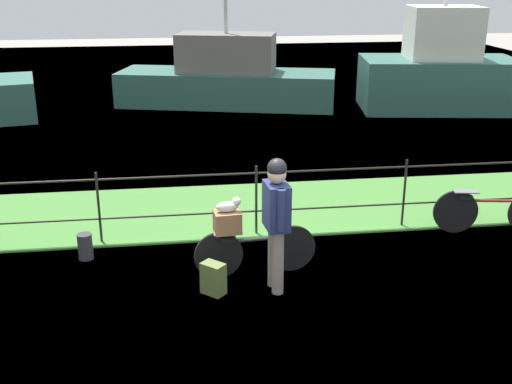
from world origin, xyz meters
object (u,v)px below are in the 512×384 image
bicycle_main (254,250)px  cyclist_person (276,213)px  moored_boat_far (439,72)px  moored_boat_near (227,79)px  mooring_bollard (85,246)px  backpack_on_paving (213,278)px  wooden_crate (227,222)px  bicycle_parked (492,211)px  terrier_dog (229,206)px

bicycle_main → cyclist_person: 0.83m
moored_boat_far → moored_boat_near: bearing=167.0°
mooring_bollard → moored_boat_near: bearing=74.0°
moored_boat_far → backpack_on_paving: bearing=-125.5°
bicycle_main → moored_boat_near: size_ratio=0.25×
mooring_bollard → moored_boat_far: size_ratio=0.08×
wooden_crate → bicycle_main: bearing=5.1°
backpack_on_paving → bicycle_parked: bearing=60.0°
backpack_on_paving → mooring_bollard: bearing=-172.9°
wooden_crate → cyclist_person: (0.55, -0.40, 0.24)m
backpack_on_paving → bicycle_parked: size_ratio=0.23×
backpack_on_paving → mooring_bollard: 2.04m
bicycle_main → moored_boat_near: moored_boat_near is taller
wooden_crate → terrier_dog: 0.22m
bicycle_parked → moored_boat_far: size_ratio=0.39×
moored_boat_near → moored_boat_far: (5.75, -1.33, 0.29)m
moored_boat_far → mooring_bollard: bearing=-135.2°
bicycle_main → bicycle_parked: bicycle_parked is taller
terrier_dog → moored_boat_far: (6.68, 9.30, 0.05)m
mooring_bollard → moored_boat_far: bearing=44.8°
mooring_bollard → moored_boat_far: (8.58, 8.52, 0.84)m
bicycle_main → terrier_dog: bearing=-174.9°
wooden_crate → moored_boat_near: moored_boat_near is taller
cyclist_person → backpack_on_paving: size_ratio=4.21×
backpack_on_paving → moored_boat_far: 11.96m
backpack_on_paving → mooring_bollard: (-1.66, 1.19, -0.02)m
wooden_crate → backpack_on_paving: 0.73m
bicycle_main → moored_boat_far: size_ratio=0.36×
terrier_dog → moored_boat_near: size_ratio=0.05×
cyclist_person → moored_boat_near: 11.04m
cyclist_person → mooring_bollard: 2.82m
cyclist_person → moored_boat_far: (6.16, 9.70, 0.02)m
backpack_on_paving → mooring_bollard: size_ratio=1.10×
bicycle_main → terrier_dog: size_ratio=4.96×
bicycle_main → wooden_crate: bearing=-174.9°
bicycle_main → terrier_dog: terrier_dog is taller
bicycle_main → mooring_bollard: 2.34m
bicycle_parked → wooden_crate: bearing=-167.5°
wooden_crate → moored_boat_near: bearing=84.9°
moored_boat_near → backpack_on_paving: bearing=-96.0°
wooden_crate → mooring_bollard: 2.11m
terrier_dog → backpack_on_paving: bearing=-120.2°
cyclist_person → moored_boat_far: size_ratio=0.38×
terrier_dog → backpack_on_paving: size_ratio=0.80×
bicycle_parked → moored_boat_near: 10.22m
cyclist_person → moored_boat_far: 11.49m
bicycle_main → mooring_bollard: (-2.22, 0.75, -0.15)m
wooden_crate → moored_boat_far: bearing=54.2°
moored_boat_near → moored_boat_far: 5.91m
cyclist_person → bicycle_main: bearing=115.6°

